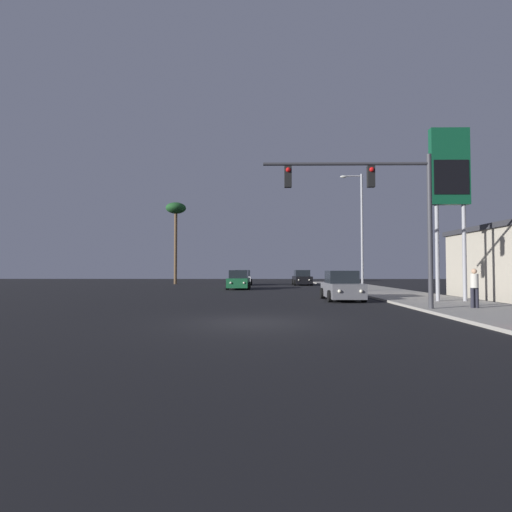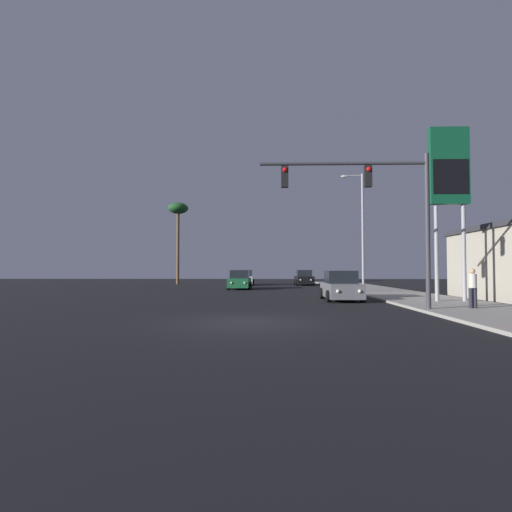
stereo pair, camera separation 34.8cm
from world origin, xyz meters
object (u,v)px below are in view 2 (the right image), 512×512
(car_white, at_px, (245,278))
(car_grey, at_px, (341,287))
(traffic_light_mast, at_px, (379,199))
(car_black, at_px, (304,278))
(street_lamp, at_px, (361,226))
(car_green, at_px, (240,281))
(gas_station_sign, at_px, (449,175))
(palm_tree_far, at_px, (178,213))
(pedestrian_on_sidewalk, at_px, (473,286))

(car_white, distance_m, car_grey, 23.04)
(car_grey, height_order, traffic_light_mast, traffic_light_mast)
(car_black, relative_size, street_lamp, 0.48)
(car_white, xyz_separation_m, car_green, (0.06, -9.40, 0.00))
(car_white, xyz_separation_m, gas_station_sign, (11.88, -24.12, 5.86))
(car_grey, relative_size, car_black, 1.00)
(palm_tree_far, bearing_deg, car_black, -10.22)
(car_white, height_order, street_lamp, street_lamp)
(car_white, height_order, car_grey, same)
(palm_tree_far, bearing_deg, pedestrian_on_sidewalk, -57.41)
(car_grey, height_order, gas_station_sign, gas_station_sign)
(car_black, distance_m, traffic_light_mast, 28.11)
(traffic_light_mast, relative_size, pedestrian_on_sidewalk, 4.25)
(car_black, bearing_deg, gas_station_sign, 101.03)
(car_black, xyz_separation_m, palm_tree_far, (-14.74, 2.66, 7.71))
(car_green, bearing_deg, traffic_light_mast, 112.07)
(car_white, relative_size, gas_station_sign, 0.48)
(street_lamp, relative_size, gas_station_sign, 1.00)
(car_black, relative_size, pedestrian_on_sidewalk, 2.59)
(car_black, height_order, traffic_light_mast, traffic_light_mast)
(palm_tree_far, bearing_deg, street_lamp, -42.96)
(street_lamp, bearing_deg, palm_tree_far, 137.04)
(car_white, xyz_separation_m, pedestrian_on_sidewalk, (11.14, -27.74, 0.27))
(car_black, height_order, pedestrian_on_sidewalk, pedestrian_on_sidewalk)
(gas_station_sign, height_order, palm_tree_far, palm_tree_far)
(car_grey, bearing_deg, street_lamp, -110.93)
(street_lamp, bearing_deg, car_black, 102.42)
(gas_station_sign, bearing_deg, pedestrian_on_sidewalk, -101.57)
(traffic_light_mast, height_order, pedestrian_on_sidewalk, traffic_light_mast)
(car_black, xyz_separation_m, traffic_light_mast, (0.51, -27.83, 3.95))
(car_green, bearing_deg, car_black, -124.31)
(car_grey, xyz_separation_m, traffic_light_mast, (0.48, -6.03, 3.95))
(car_grey, xyz_separation_m, pedestrian_on_sidewalk, (4.49, -5.68, 0.27))
(car_white, relative_size, car_green, 1.00)
(car_grey, xyz_separation_m, palm_tree_far, (-14.77, 24.45, 7.71))
(car_black, relative_size, traffic_light_mast, 0.61)
(street_lamp, xyz_separation_m, gas_station_sign, (2.19, -9.92, 1.50))
(gas_station_sign, bearing_deg, traffic_light_mast, -140.07)
(car_black, distance_m, gas_station_sign, 25.12)
(traffic_light_mast, distance_m, pedestrian_on_sidewalk, 5.45)
(street_lamp, bearing_deg, traffic_light_mast, -100.42)
(traffic_light_mast, distance_m, palm_tree_far, 34.29)
(car_grey, height_order, palm_tree_far, palm_tree_far)
(street_lamp, relative_size, palm_tree_far, 0.92)
(street_lamp, distance_m, palm_tree_far, 24.57)
(palm_tree_far, bearing_deg, traffic_light_mast, -63.42)
(palm_tree_far, bearing_deg, car_green, -55.23)
(car_green, xyz_separation_m, gas_station_sign, (11.82, -14.72, 5.86))
(gas_station_sign, xyz_separation_m, pedestrian_on_sidewalk, (-0.74, -3.62, -5.58))
(car_black, relative_size, gas_station_sign, 0.48)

